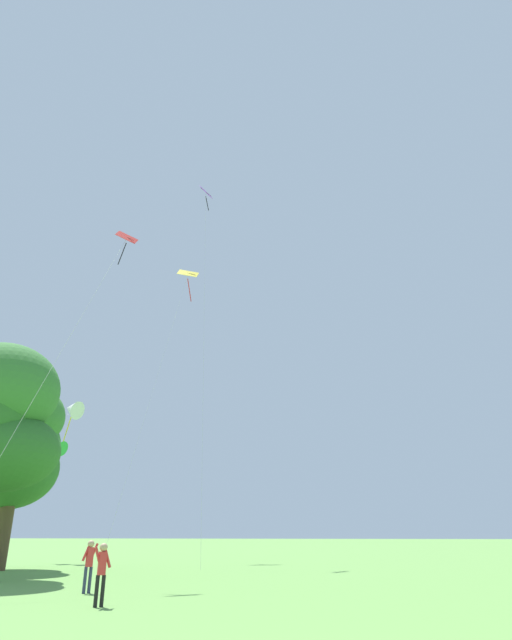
% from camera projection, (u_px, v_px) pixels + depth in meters
% --- Properties ---
extents(kite_yellow_diamond, '(1.78, 12.34, 24.28)m').
position_uv_depth(kite_yellow_diamond, '(186.00, 284.00, 48.04)').
color(kite_yellow_diamond, yellow).
rests_on(kite_yellow_diamond, ground_plane).
extents(kite_green_small, '(3.37, 11.64, 7.92)m').
position_uv_depth(kite_green_small, '(58.00, 447.00, 37.26)').
color(kite_green_small, green).
rests_on(kite_green_small, ground_plane).
extents(kite_white_distant, '(3.12, 12.13, 10.84)m').
position_uv_depth(kite_white_distant, '(72.00, 409.00, 38.81)').
color(kite_white_distant, white).
rests_on(kite_white_distant, ground_plane).
extents(kite_purple_streamer, '(4.11, 11.00, 30.51)m').
position_uv_depth(kite_purple_streamer, '(206.00, 208.00, 46.25)').
color(kite_purple_streamer, purple).
rests_on(kite_purple_streamer, ground_plane).
extents(kite_red_high, '(0.96, 9.99, 16.35)m').
position_uv_depth(kite_red_high, '(119.00, 253.00, 26.59)').
color(kite_red_high, red).
rests_on(kite_red_high, ground_plane).
extents(person_child_small, '(0.42, 0.34, 1.48)m').
position_uv_depth(person_child_small, '(102.00, 568.00, 13.72)').
color(person_child_small, black).
rests_on(person_child_small, ground_plane).
extents(person_in_blue_jacket, '(0.41, 0.38, 1.51)m').
position_uv_depth(person_in_blue_jacket, '(89.00, 561.00, 16.81)').
color(person_in_blue_jacket, '#2D3351').
rests_on(person_in_blue_jacket, ground_plane).
extents(tree_left_oak, '(5.65, 5.97, 9.47)m').
position_uv_depth(tree_left_oak, '(12.00, 444.00, 28.82)').
color(tree_left_oak, brown).
rests_on(tree_left_oak, ground_plane).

